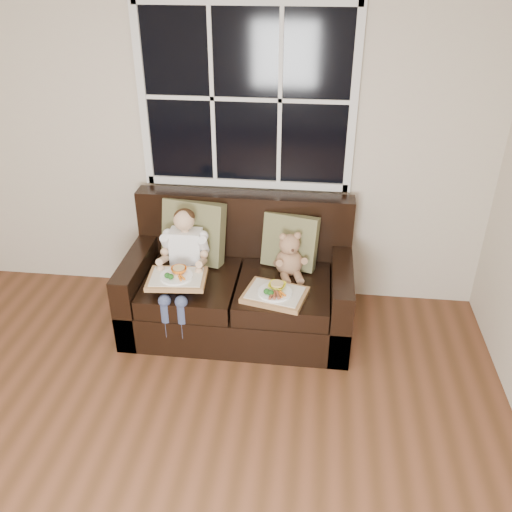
# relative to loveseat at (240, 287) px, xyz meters

# --- Properties ---
(room_walls) EXTENTS (4.52, 5.02, 2.71)m
(room_walls) POSITION_rel_loveseat_xyz_m (-0.35, -2.02, 1.28)
(room_walls) COLOR beige
(room_walls) RESTS_ON ground
(window_back) EXTENTS (1.62, 0.04, 1.37)m
(window_back) POSITION_rel_loveseat_xyz_m (0.00, 0.46, 1.34)
(window_back) COLOR black
(window_back) RESTS_ON room_walls
(loveseat) EXTENTS (1.70, 0.92, 0.96)m
(loveseat) POSITION_rel_loveseat_xyz_m (0.00, 0.00, 0.00)
(loveseat) COLOR black
(loveseat) RESTS_ON ground
(pillow_left) EXTENTS (0.52, 0.32, 0.50)m
(pillow_left) POSITION_rel_loveseat_xyz_m (-0.38, 0.15, 0.38)
(pillow_left) COLOR #696641
(pillow_left) RESTS_ON loveseat
(pillow_right) EXTENTS (0.45, 0.28, 0.43)m
(pillow_right) POSITION_rel_loveseat_xyz_m (0.37, 0.15, 0.35)
(pillow_right) COLOR #696641
(pillow_right) RESTS_ON loveseat
(child) EXTENTS (0.35, 0.58, 0.78)m
(child) POSITION_rel_loveseat_xyz_m (-0.40, -0.11, 0.32)
(child) COLOR white
(child) RESTS_ON loveseat
(teddy_bear) EXTENTS (0.25, 0.30, 0.36)m
(teddy_bear) POSITION_rel_loveseat_xyz_m (0.38, 0.01, 0.29)
(teddy_bear) COLOR #A87D59
(teddy_bear) RESTS_ON loveseat
(tray_left) EXTENTS (0.44, 0.35, 0.09)m
(tray_left) POSITION_rel_loveseat_xyz_m (-0.40, -0.33, 0.27)
(tray_left) COLOR #A87F4C
(tray_left) RESTS_ON child
(tray_right) EXTENTS (0.49, 0.42, 0.10)m
(tray_right) POSITION_rel_loveseat_xyz_m (0.30, -0.31, 0.17)
(tray_right) COLOR #A87F4C
(tray_right) RESTS_ON loveseat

